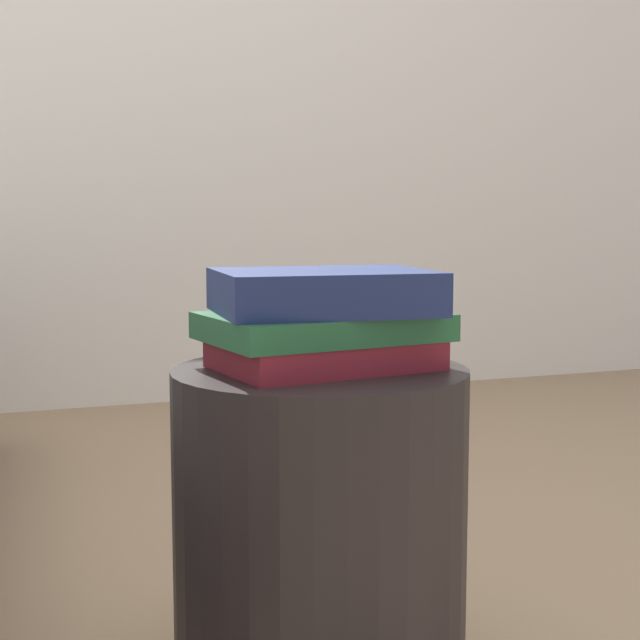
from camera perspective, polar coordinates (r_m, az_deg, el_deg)
side_table at (r=1.17m, az=-0.00°, el=-13.36°), size 0.35×0.35×0.43m
book_maroon at (r=1.12m, az=0.24°, el=-2.08°), size 0.26×0.20×0.03m
book_forest at (r=1.11m, az=0.15°, el=-0.39°), size 0.29×0.22×0.03m
book_navy at (r=1.11m, az=0.21°, el=1.74°), size 0.26×0.21×0.05m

